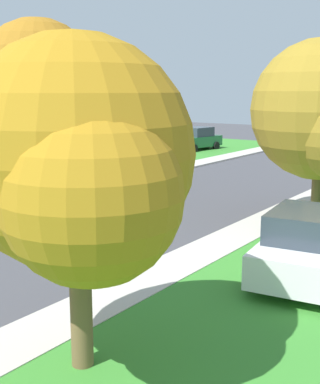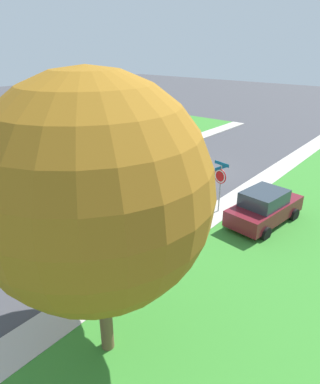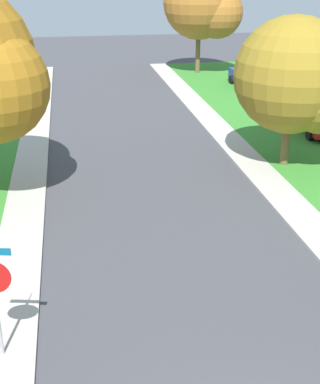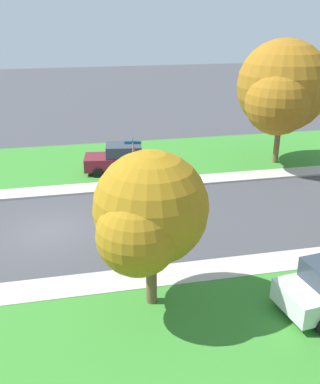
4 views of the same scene
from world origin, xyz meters
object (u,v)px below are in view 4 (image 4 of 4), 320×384
car_maroon_kerbside_mid (122,159)px  tree_across_left (148,215)px  stop_sign_far_corner (134,154)px  tree_sidewalk_near (282,90)px

car_maroon_kerbside_mid → tree_across_left: 13.64m
car_maroon_kerbside_mid → tree_across_left: size_ratio=0.83×
stop_sign_far_corner → tree_across_left: tree_across_left is taller
car_maroon_kerbside_mid → tree_across_left: bearing=-3.6°
car_maroon_kerbside_mid → tree_sidewalk_near: size_ratio=0.58×
tree_across_left → tree_sidewalk_near: 16.58m
car_maroon_kerbside_mid → tree_across_left: (13.37, -0.85, 2.57)m
stop_sign_far_corner → tree_across_left: size_ratio=0.51×
car_maroon_kerbside_mid → tree_sidewalk_near: 10.46m
tree_sidewalk_near → tree_across_left: bearing=-39.6°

